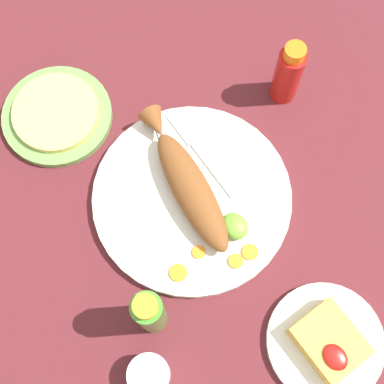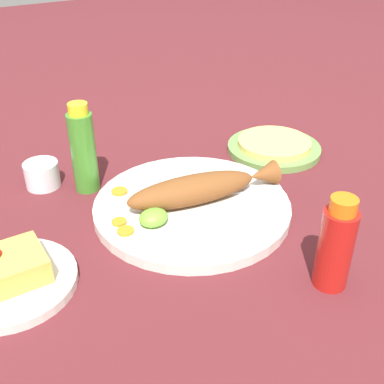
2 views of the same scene
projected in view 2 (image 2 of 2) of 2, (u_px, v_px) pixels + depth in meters
The scene contains 17 objects.
ground_plane at pixel (192, 211), 0.81m from camera, with size 4.00×4.00×0.00m, color #561E23.
main_plate at pixel (192, 207), 0.81m from camera, with size 0.33×0.33×0.02m, color silver.
fried_fish at pixel (201, 188), 0.80m from camera, with size 0.27×0.09×0.05m.
fork_near at pixel (237, 191), 0.83m from camera, with size 0.18×0.07×0.00m.
fork_far at pixel (244, 206), 0.79m from camera, with size 0.19×0.02×0.00m.
carrot_slice_near at pixel (135, 202), 0.80m from camera, with size 0.02×0.02×0.00m, color orange.
carrot_slice_mid at pixel (119, 191), 0.83m from camera, with size 0.03×0.03×0.00m, color orange.
carrot_slice_far at pixel (119, 222), 0.75m from camera, with size 0.02×0.02×0.00m, color orange.
carrot_slice_extra at pixel (126, 231), 0.73m from camera, with size 0.03×0.03×0.00m, color orange.
lime_wedge_main at pixel (153, 218), 0.74m from camera, with size 0.05×0.04×0.03m, color #6BB233.
hot_sauce_bottle_red at pixel (336, 245), 0.63m from camera, with size 0.05×0.05×0.14m.
hot_sauce_bottle_green at pixel (83, 150), 0.84m from camera, with size 0.04×0.04×0.16m.
salt_cup at pixel (42, 176), 0.88m from camera, with size 0.06×0.06×0.05m.
side_plate_fries at pixel (11, 282), 0.65m from camera, with size 0.18×0.18×0.01m, color silver.
fries_pile at pixel (6, 268), 0.64m from camera, with size 0.10×0.08×0.04m.
tortilla_plate at pixel (274, 149), 1.00m from camera, with size 0.19×0.19×0.01m, color #6B9E4C.
tortilla_stack at pixel (274, 143), 1.00m from camera, with size 0.15×0.15×0.01m, color #E0C666.
Camera 2 is at (0.36, 0.58, 0.45)m, focal length 45.00 mm.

